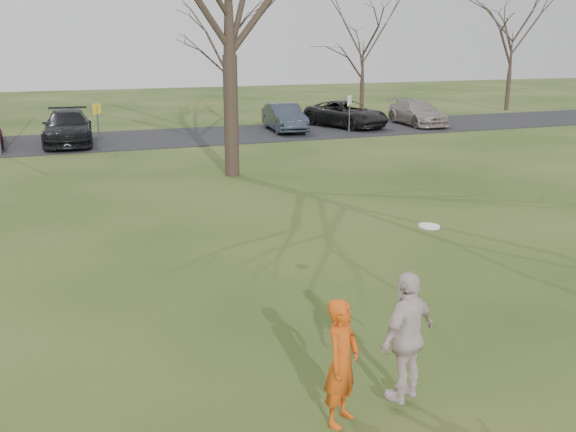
{
  "coord_description": "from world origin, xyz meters",
  "views": [
    {
      "loc": [
        -4.08,
        -6.87,
        4.67
      ],
      "look_at": [
        0.0,
        4.0,
        1.5
      ],
      "focal_mm": 40.11,
      "sensor_mm": 36.0,
      "label": 1
    }
  ],
  "objects_px": {
    "player_defender": "(342,362)",
    "catching_play": "(408,336)",
    "car_6": "(347,114)",
    "car_5": "(285,118)",
    "car_7": "(417,113)",
    "car_3": "(68,127)"
  },
  "relations": [
    {
      "from": "player_defender",
      "to": "car_5",
      "type": "xyz_separation_m",
      "value": [
        8.64,
        25.42,
        -0.07
      ]
    },
    {
      "from": "car_5",
      "to": "car_6",
      "type": "height_order",
      "value": "car_5"
    },
    {
      "from": "car_6",
      "to": "catching_play",
      "type": "height_order",
      "value": "catching_play"
    },
    {
      "from": "car_7",
      "to": "catching_play",
      "type": "xyz_separation_m",
      "value": [
        -15.66,
        -25.22,
        0.3
      ]
    },
    {
      "from": "catching_play",
      "to": "car_5",
      "type": "bearing_deg",
      "value": 73.13
    },
    {
      "from": "player_defender",
      "to": "catching_play",
      "type": "relative_size",
      "value": 0.72
    },
    {
      "from": "car_5",
      "to": "player_defender",
      "type": "bearing_deg",
      "value": -103.61
    },
    {
      "from": "car_5",
      "to": "car_7",
      "type": "relative_size",
      "value": 0.93
    },
    {
      "from": "catching_play",
      "to": "car_6",
      "type": "bearing_deg",
      "value": 65.96
    },
    {
      "from": "player_defender",
      "to": "catching_play",
      "type": "xyz_separation_m",
      "value": [
        0.93,
        0.02,
        0.19
      ]
    },
    {
      "from": "player_defender",
      "to": "catching_play",
      "type": "height_order",
      "value": "catching_play"
    },
    {
      "from": "car_5",
      "to": "car_6",
      "type": "distance_m",
      "value": 3.85
    },
    {
      "from": "car_6",
      "to": "catching_play",
      "type": "xyz_separation_m",
      "value": [
        -11.52,
        -25.84,
        0.27
      ]
    },
    {
      "from": "player_defender",
      "to": "car_6",
      "type": "relative_size",
      "value": 0.32
    },
    {
      "from": "car_6",
      "to": "car_5",
      "type": "bearing_deg",
      "value": 167.62
    },
    {
      "from": "player_defender",
      "to": "catching_play",
      "type": "bearing_deg",
      "value": -37.88
    },
    {
      "from": "car_5",
      "to": "catching_play",
      "type": "distance_m",
      "value": 26.55
    },
    {
      "from": "car_5",
      "to": "car_7",
      "type": "height_order",
      "value": "car_5"
    },
    {
      "from": "car_5",
      "to": "catching_play",
      "type": "relative_size",
      "value": 1.88
    },
    {
      "from": "car_5",
      "to": "car_7",
      "type": "xyz_separation_m",
      "value": [
        7.96,
        -0.19,
        -0.04
      ]
    },
    {
      "from": "car_5",
      "to": "car_3",
      "type": "bearing_deg",
      "value": -171.94
    },
    {
      "from": "car_7",
      "to": "car_5",
      "type": "bearing_deg",
      "value": -178.03
    }
  ]
}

